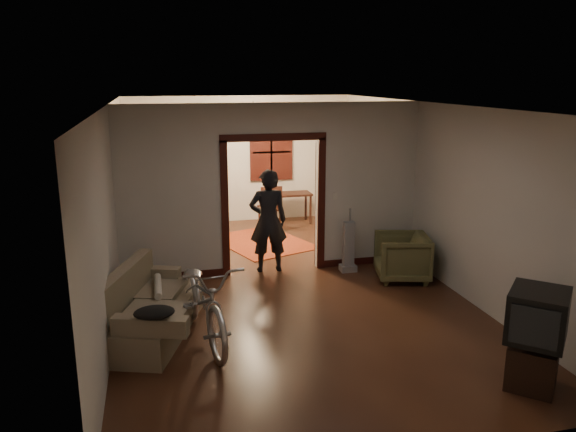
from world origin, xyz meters
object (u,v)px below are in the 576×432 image
object	(u,v)px
sofa	(151,302)
armchair	(402,257)
locker	(178,189)
person	(268,221)
desk	(291,208)
bicycle	(203,298)

from	to	relation	value
sofa	armchair	xyz separation A→B (m)	(3.94, 1.11, -0.06)
locker	person	bearing A→B (deg)	-79.89
sofa	person	world-z (taller)	person
sofa	desk	world-z (taller)	sofa
armchair	locker	world-z (taller)	locker
sofa	locker	bearing A→B (deg)	102.37
armchair	bicycle	bearing A→B (deg)	-53.06
locker	armchair	bearing A→B (deg)	-63.35
bicycle	locker	xyz separation A→B (m)	(-0.01, 5.58, 0.30)
armchair	locker	bearing A→B (deg)	-127.61
sofa	bicycle	world-z (taller)	bicycle
sofa	desk	bearing A→B (deg)	77.84
desk	person	bearing A→B (deg)	-91.12
desk	bicycle	bearing A→B (deg)	-95.06
sofa	person	size ratio (longest dim) A/B	1.10
person	locker	world-z (taller)	person
armchair	locker	size ratio (longest dim) A/B	0.49
locker	desk	distance (m)	2.50
sofa	bicycle	xyz separation A→B (m)	(0.64, -0.29, 0.10)
sofa	armchair	distance (m)	4.10
armchair	locker	distance (m)	5.36
armchair	sofa	bearing A→B (deg)	-60.24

